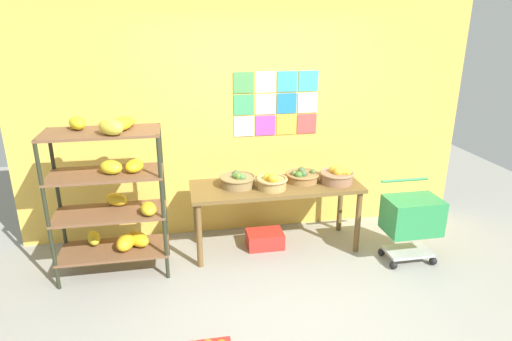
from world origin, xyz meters
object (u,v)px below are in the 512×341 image
at_px(fruit_basket_right, 302,176).
at_px(banana_shelf_unit, 114,189).
at_px(display_table, 276,192).
at_px(fruit_basket_centre, 238,180).
at_px(fruit_basket_left, 272,182).
at_px(fruit_basket_back_right, 337,176).
at_px(produce_crate_under_table, 265,239).
at_px(shopping_cart, 412,218).

bearing_deg(fruit_basket_right, banana_shelf_unit, -172.80).
height_order(display_table, fruit_basket_centre, fruit_basket_centre).
distance_m(fruit_basket_left, fruit_basket_back_right, 0.73).
xyz_separation_m(fruit_basket_centre, fruit_basket_left, (0.33, -0.15, 0.01)).
bearing_deg(display_table, produce_crate_under_table, 166.43).
xyz_separation_m(banana_shelf_unit, fruit_basket_left, (1.54, 0.08, -0.07)).
relative_size(fruit_basket_left, shopping_cart, 0.39).
bearing_deg(banana_shelf_unit, produce_crate_under_table, 8.13).
distance_m(display_table, fruit_basket_left, 0.21).
bearing_deg(fruit_basket_back_right, fruit_basket_centre, 174.60).
bearing_deg(banana_shelf_unit, fruit_basket_left, 3.14).
bearing_deg(shopping_cart, fruit_basket_right, 159.97).
distance_m(display_table, shopping_cart, 1.41).
xyz_separation_m(banana_shelf_unit, shopping_cart, (2.91, -0.34, -0.39)).
height_order(display_table, produce_crate_under_table, display_table).
xyz_separation_m(banana_shelf_unit, fruit_basket_back_right, (2.27, 0.13, -0.06)).
bearing_deg(fruit_basket_right, fruit_basket_back_right, -17.66).
height_order(fruit_basket_back_right, shopping_cart, fruit_basket_back_right).
bearing_deg(fruit_basket_right, fruit_basket_left, -157.12).
height_order(fruit_basket_right, fruit_basket_back_right, fruit_basket_back_right).
xyz_separation_m(fruit_basket_left, produce_crate_under_table, (-0.04, 0.13, -0.72)).
bearing_deg(display_table, fruit_basket_back_right, -5.06).
bearing_deg(banana_shelf_unit, fruit_basket_back_right, 3.29).
height_order(fruit_basket_centre, shopping_cart, fruit_basket_centre).
bearing_deg(produce_crate_under_table, fruit_basket_right, 3.76).
bearing_deg(fruit_basket_centre, produce_crate_under_table, -3.01).
distance_m(fruit_basket_centre, shopping_cart, 1.82).
relative_size(banana_shelf_unit, fruit_basket_centre, 4.20).
xyz_separation_m(fruit_basket_right, fruit_basket_left, (-0.37, -0.16, 0.02)).
xyz_separation_m(display_table, shopping_cart, (1.29, -0.53, -0.17)).
bearing_deg(fruit_basket_left, fruit_basket_centre, 156.32).
relative_size(fruit_basket_back_right, shopping_cart, 0.44).
distance_m(fruit_basket_right, fruit_basket_back_right, 0.37).
distance_m(produce_crate_under_table, shopping_cart, 1.56).
bearing_deg(produce_crate_under_table, fruit_basket_centre, 176.99).
height_order(produce_crate_under_table, shopping_cart, shopping_cart).
bearing_deg(fruit_basket_right, fruit_basket_centre, -179.04).
bearing_deg(fruit_basket_centre, banana_shelf_unit, -169.25).
relative_size(fruit_basket_right, fruit_basket_back_right, 1.01).
height_order(banana_shelf_unit, shopping_cart, banana_shelf_unit).
relative_size(display_table, fruit_basket_back_right, 4.99).
bearing_deg(shopping_cart, produce_crate_under_table, 168.87).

